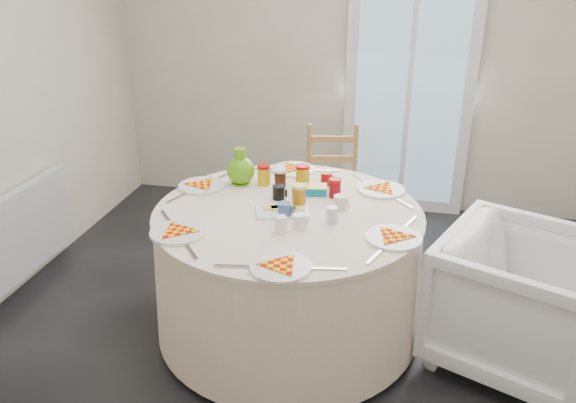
% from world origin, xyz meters
% --- Properties ---
extents(floor, '(4.00, 4.00, 0.00)m').
position_xyz_m(floor, '(0.00, 0.00, 0.00)').
color(floor, black).
rests_on(floor, ground).
extents(wall_back, '(4.00, 0.02, 2.60)m').
position_xyz_m(wall_back, '(0.00, 2.00, 1.30)').
color(wall_back, '#BCB5A3').
rests_on(wall_back, floor).
extents(glass_door, '(1.00, 0.08, 2.10)m').
position_xyz_m(glass_door, '(0.40, 1.95, 1.05)').
color(glass_door, silver).
rests_on(glass_door, floor).
extents(radiator, '(0.07, 1.00, 0.55)m').
position_xyz_m(radiator, '(-1.94, 0.20, 0.38)').
color(radiator, silver).
rests_on(radiator, floor).
extents(table, '(1.47, 1.47, 0.75)m').
position_xyz_m(table, '(-0.19, 0.11, 0.38)').
color(table, '#F9E2CA').
rests_on(table, floor).
extents(wooden_chair, '(0.46, 0.44, 0.88)m').
position_xyz_m(wooden_chair, '(-0.09, 1.20, 0.47)').
color(wooden_chair, tan).
rests_on(wooden_chair, floor).
extents(armchair, '(0.98, 1.01, 0.80)m').
position_xyz_m(armchair, '(1.04, 0.06, 0.39)').
color(armchair, white).
rests_on(armchair, floor).
extents(place_settings, '(1.68, 1.68, 0.03)m').
position_xyz_m(place_settings, '(-0.19, 0.11, 0.77)').
color(place_settings, silver).
rests_on(place_settings, table).
extents(jar_cluster, '(0.53, 0.34, 0.14)m').
position_xyz_m(jar_cluster, '(-0.20, 0.39, 0.82)').
color(jar_cluster, '#A6551C').
rests_on(jar_cluster, table).
extents(butter_tub, '(0.15, 0.11, 0.05)m').
position_xyz_m(butter_tub, '(-0.09, 0.36, 0.79)').
color(butter_tub, '#06729C').
rests_on(butter_tub, table).
extents(green_pitcher, '(0.21, 0.21, 0.21)m').
position_xyz_m(green_pitcher, '(-0.54, 0.43, 0.87)').
color(green_pitcher, '#51A010').
rests_on(green_pitcher, table).
extents(cheese_platter, '(0.32, 0.25, 0.04)m').
position_xyz_m(cheese_platter, '(-0.22, 0.08, 0.77)').
color(cheese_platter, white).
rests_on(cheese_platter, table).
extents(mugs_glasses, '(0.54, 0.54, 0.09)m').
position_xyz_m(mugs_glasses, '(-0.10, 0.13, 0.81)').
color(mugs_glasses, gray).
rests_on(mugs_glasses, table).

